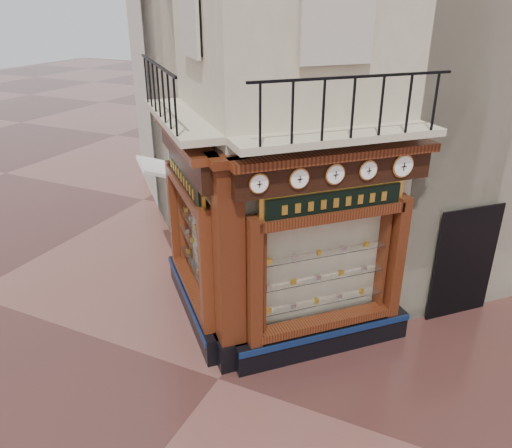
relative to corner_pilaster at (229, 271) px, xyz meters
The scene contains 16 objects.
ground 2.01m from the corner_pilaster, 90.00° to the right, with size 80.00×80.00×0.00m, color #472521.
main_building 6.96m from the corner_pilaster, 90.00° to the left, with size 8.00×8.00×12.00m, color beige.
neighbour_left 9.21m from the corner_pilaster, 106.93° to the left, with size 8.00×8.00×11.00m, color beige.
neighbour_right 9.21m from the corner_pilaster, 73.07° to the left, with size 8.00×8.00×11.00m, color beige.
shopfront_left 1.77m from the corner_pilaster, 142.77° to the left, with size 2.86×2.86×3.98m.
shopfront_right 1.77m from the corner_pilaster, 37.23° to the left, with size 2.86×2.86×3.98m.
corner_pilaster is the anchor object (origin of this frame).
balcony 2.47m from the corner_pilaster, 90.00° to the left, with size 5.94×2.97×1.03m.
clock_a 1.77m from the corner_pilaster, ahead, with size 0.26×0.26×0.32m.
clock_b 2.02m from the corner_pilaster, 22.72° to the left, with size 0.28×0.28×0.34m.
clock_c 2.40m from the corner_pilaster, 30.63° to the left, with size 0.28×0.28×0.35m.
clock_d 2.85m from the corner_pilaster, 34.35° to the left, with size 0.28×0.28×0.34m.
clock_e 3.41m from the corner_pilaster, 36.73° to the left, with size 0.32×0.32×0.41m.
awning 4.60m from the corner_pilaster, 141.88° to the left, with size 1.28×0.77×0.08m, color white, non-canonical shape.
signboard_left 2.12m from the corner_pilaster, 145.25° to the left, with size 2.02×2.02×0.54m.
signboard_right 2.12m from the corner_pilaster, 34.75° to the left, with size 1.92×1.92×0.51m.
Camera 1 is at (3.56, -5.99, 6.16)m, focal length 35.00 mm.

